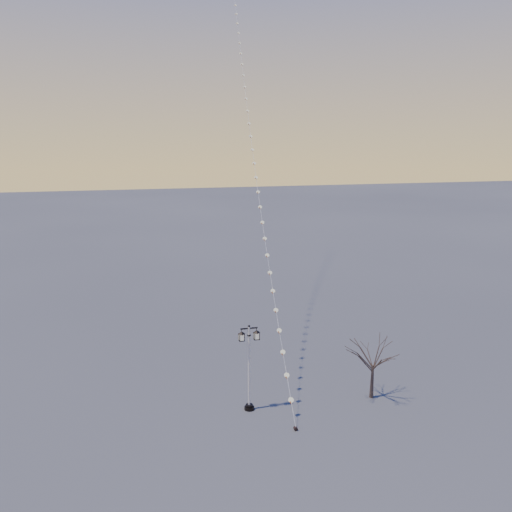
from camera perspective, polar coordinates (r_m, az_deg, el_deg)
name	(u,v)px	position (r m, az deg, el deg)	size (l,w,h in m)	color
ground	(256,422)	(29.74, -0.01, -18.39)	(300.00, 300.00, 0.00)	#4C4C4D
street_lamp	(249,364)	(29.60, -0.79, -12.14)	(1.34, 0.59, 5.28)	black
bare_tree	(373,357)	(31.79, 13.23, -11.08)	(2.36, 2.36, 3.91)	#3A2D25
kite_train	(253,129)	(45.77, -0.32, 14.22)	(6.93, 42.67, 33.28)	black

